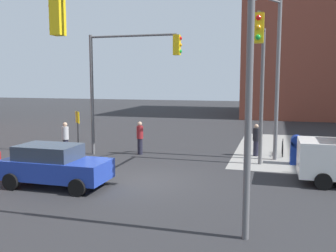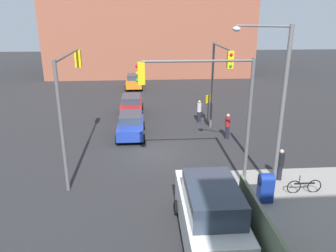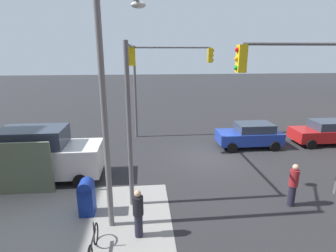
{
  "view_description": "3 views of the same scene",
  "coord_description": "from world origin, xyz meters",
  "views": [
    {
      "loc": [
        5.14,
        -14.0,
        4.1
      ],
      "look_at": [
        1.06,
        0.18,
        2.29
      ],
      "focal_mm": 40.0,
      "sensor_mm": 36.0,
      "label": 1
    },
    {
      "loc": [
        19.37,
        -0.53,
        8.43
      ],
      "look_at": [
        1.11,
        0.78,
        2.11
      ],
      "focal_mm": 35.0,
      "sensor_mm": 36.0,
      "label": 2
    },
    {
      "loc": [
        3.92,
        14.18,
        6.1
      ],
      "look_at": [
        2.41,
        -1.88,
        1.51
      ],
      "focal_mm": 28.0,
      "sensor_mm": 36.0,
      "label": 3
    }
  ],
  "objects": [
    {
      "name": "pedestrian_walking_north",
      "position": [
        4.2,
        6.5,
        0.91
      ],
      "size": [
        0.36,
        0.36,
        1.75
      ],
      "rotation": [
        0.0,
        0.0,
        5.66
      ],
      "color": "black",
      "rests_on": "ground"
    },
    {
      "name": "traffic_signal_se_corner",
      "position": [
        2.33,
        -4.5,
        4.64
      ],
      "size": [
        5.68,
        0.36,
        6.5
      ],
      "color": "#59595B",
      "rests_on": "ground"
    },
    {
      "name": "traffic_signal_nw_corner",
      "position": [
        -2.55,
        4.5,
        4.61
      ],
      "size": [
        5.14,
        0.36,
        6.5
      ],
      "color": "#59595B",
      "rests_on": "ground"
    },
    {
      "name": "mailbox_blue",
      "position": [
        6.2,
        5.0,
        0.76
      ],
      "size": [
        0.56,
        0.64,
        1.43
      ],
      "color": "navy",
      "rests_on": "ground"
    },
    {
      "name": "pedestrian_waiting",
      "position": [
        -2.0,
        5.2,
        0.96
      ],
      "size": [
        0.36,
        0.36,
        1.83
      ],
      "rotation": [
        0.0,
        0.0,
        1.89
      ],
      "color": "maroon",
      "rests_on": "ground"
    },
    {
      "name": "traffic_signal_ne_corner",
      "position": [
        4.5,
        2.39,
        4.63
      ],
      "size": [
        0.36,
        5.54,
        6.5
      ],
      "color": "#59595B",
      "rests_on": "ground"
    },
    {
      "name": "bicycle_leaning_on_fence",
      "position": [
        5.6,
        7.2,
        0.35
      ],
      "size": [
        0.05,
        1.75,
        0.97
      ],
      "color": "black",
      "rests_on": "ground"
    },
    {
      "name": "street_lamp_corner",
      "position": [
        5.02,
        5.48,
        4.7
      ],
      "size": [
        1.55,
        2.37,
        8.0
      ],
      "color": "slate",
      "rests_on": "ground"
    },
    {
      "name": "pedestrian_crossing",
      "position": [
        -5.8,
        3.8,
        0.96
      ],
      "size": [
        0.36,
        0.36,
        1.83
      ],
      "rotation": [
        0.0,
        0.0,
        2.74
      ],
      "color": "#B2B2B7",
      "rests_on": "ground"
    },
    {
      "name": "ground_plane",
      "position": [
        0.0,
        0.0,
        0.0
      ],
      "size": [
        120.0,
        120.0,
        0.0
      ],
      "primitive_type": "plane",
      "color": "#28282B"
    },
    {
      "name": "coupe_blue",
      "position": [
        -2.99,
        -1.61,
        0.84
      ],
      "size": [
        4.09,
        2.02,
        1.62
      ],
      "color": "#1E389E",
      "rests_on": "ground"
    },
    {
      "name": "warning_sign_two_way",
      "position": [
        -5.4,
        4.44,
        1.64
      ],
      "size": [
        0.48,
        0.48,
        2.4
      ],
      "color": "#4C4C4C",
      "rests_on": "ground"
    }
  ]
}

